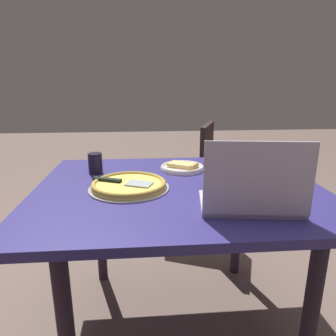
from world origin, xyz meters
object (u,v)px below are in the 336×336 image
object	(u,v)px
pizza_tray	(129,185)
chair_near	(192,172)
dining_table	(179,203)
drink_cup	(95,163)
table_knife	(227,179)
pizza_plate	(183,167)
laptop	(252,195)

from	to	relation	value
pizza_tray	chair_near	distance (m)	1.06
dining_table	drink_cup	bearing A→B (deg)	150.01
table_knife	chair_near	world-z (taller)	chair_near
pizza_plate	pizza_tray	bearing A→B (deg)	-134.63
pizza_plate	drink_cup	distance (m)	0.43
pizza_plate	chair_near	world-z (taller)	chair_near
table_knife	dining_table	bearing A→B (deg)	-164.48
dining_table	drink_cup	distance (m)	0.46
dining_table	chair_near	xyz separation A→B (m)	(0.21, 0.93, -0.14)
pizza_plate	table_knife	xyz separation A→B (m)	(0.18, -0.18, -0.01)
drink_cup	dining_table	bearing A→B (deg)	-29.99
table_knife	chair_near	distance (m)	0.89
laptop	pizza_plate	size ratio (longest dim) A/B	1.68
pizza_plate	dining_table	bearing A→B (deg)	-101.18
dining_table	chair_near	world-z (taller)	chair_near
pizza_tray	table_knife	size ratio (longest dim) A/B	1.54
laptop	table_knife	distance (m)	0.35
dining_table	table_knife	distance (m)	0.25
laptop	table_knife	bearing A→B (deg)	87.73
dining_table	table_knife	world-z (taller)	table_knife
laptop	pizza_plate	world-z (taller)	laptop
pizza_tray	drink_cup	size ratio (longest dim) A/B	3.39
pizza_plate	pizza_tray	world-z (taller)	pizza_plate
laptop	table_knife	xyz separation A→B (m)	(0.01, 0.34, -0.05)
dining_table	table_knife	xyz separation A→B (m)	(0.23, 0.06, 0.08)
laptop	drink_cup	world-z (taller)	laptop
dining_table	drink_cup	xyz separation A→B (m)	(-0.38, 0.22, 0.13)
laptop	drink_cup	bearing A→B (deg)	139.90
pizza_plate	table_knife	bearing A→B (deg)	-44.50
laptop	table_knife	size ratio (longest dim) A/B	1.70
dining_table	pizza_tray	bearing A→B (deg)	-174.49
table_knife	drink_cup	xyz separation A→B (m)	(-0.61, 0.16, 0.05)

